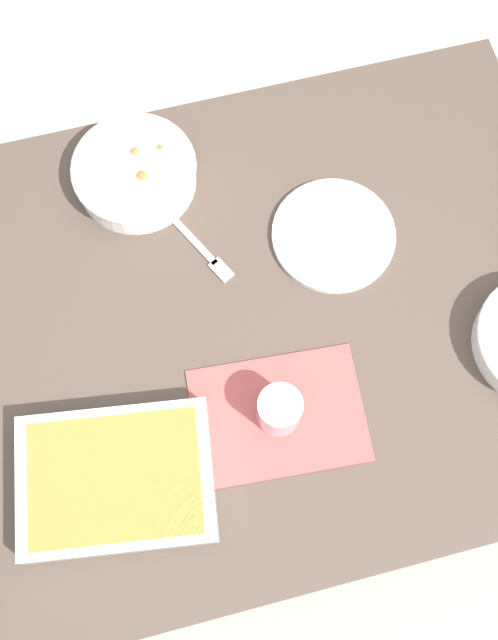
{
  "coord_description": "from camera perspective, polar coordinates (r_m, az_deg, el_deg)",
  "views": [
    {
      "loc": [
        -0.1,
        -0.4,
        1.95
      ],
      "look_at": [
        0.0,
        0.0,
        0.74
      ],
      "focal_mm": 41.96,
      "sensor_mm": 36.0,
      "label": 1
    }
  ],
  "objects": [
    {
      "name": "ground_plane",
      "position": [
        2.0,
        0.0,
        -6.79
      ],
      "size": [
        6.0,
        6.0,
        0.0
      ],
      "primitive_type": "plane",
      "color": "#B2A899"
    },
    {
      "name": "dining_table",
      "position": [
        1.37,
        0.0,
        -1.2
      ],
      "size": [
        1.2,
        0.9,
        0.74
      ],
      "color": "#4C3D33",
      "rests_on": "ground_plane"
    },
    {
      "name": "placemat",
      "position": [
        1.24,
        2.26,
        -7.27
      ],
      "size": [
        0.29,
        0.22,
        0.0
      ],
      "primitive_type": "cube",
      "rotation": [
        0.0,
        0.0,
        -0.08
      ],
      "color": "#B24C47",
      "rests_on": "dining_table"
    },
    {
      "name": "stew_bowl",
      "position": [
        1.38,
        -8.68,
        11.05
      ],
      "size": [
        0.22,
        0.22,
        0.06
      ],
      "color": "white",
      "rests_on": "dining_table"
    },
    {
      "name": "baking_dish",
      "position": [
        1.21,
        -10.06,
        -11.89
      ],
      "size": [
        0.33,
        0.26,
        0.06
      ],
      "color": "silver",
      "rests_on": "dining_table"
    },
    {
      "name": "drink_cup",
      "position": [
        1.2,
        2.33,
        -6.93
      ],
      "size": [
        0.07,
        0.07,
        0.08
      ],
      "color": "#B2BCC6",
      "rests_on": "dining_table"
    },
    {
      "name": "side_plate",
      "position": [
        1.34,
        6.47,
        6.45
      ],
      "size": [
        0.22,
        0.22,
        0.01
      ],
      "primitive_type": "cylinder",
      "color": "white",
      "rests_on": "dining_table"
    },
    {
      "name": "spoon_by_stew",
      "position": [
        1.38,
        -7.01,
        9.77
      ],
      "size": [
        0.14,
        0.14,
        0.01
      ],
      "color": "silver",
      "rests_on": "dining_table"
    },
    {
      "name": "fork_on_table",
      "position": [
        1.33,
        -3.61,
        5.39
      ],
      "size": [
        0.1,
        0.17,
        0.01
      ],
      "color": "silver",
      "rests_on": "dining_table"
    }
  ]
}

